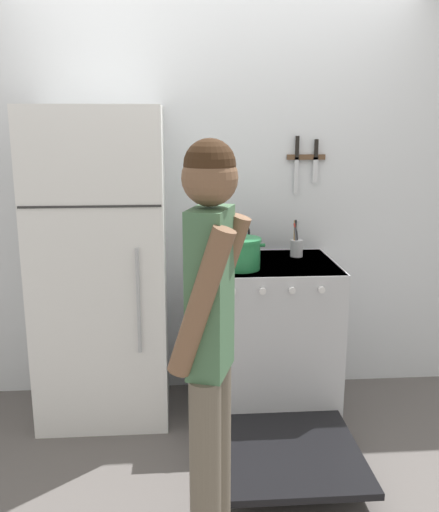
{
  "coord_description": "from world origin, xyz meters",
  "views": [
    {
      "loc": [
        -0.23,
        -3.55,
        1.75
      ],
      "look_at": [
        0.0,
        -0.48,
        1.01
      ],
      "focal_mm": 40.0,
      "sensor_mm": 36.0,
      "label": 1
    }
  ],
  "objects_px": {
    "person": "(210,337)",
    "utensil_jar": "(296,246)",
    "stove_range": "(267,339)",
    "dutch_oven_pot": "(240,253)",
    "tea_kettle": "(237,247)",
    "refrigerator": "(101,267)"
  },
  "relations": [
    {
      "from": "stove_range",
      "to": "dutch_oven_pot",
      "type": "relative_size",
      "value": 4.97
    },
    {
      "from": "person",
      "to": "utensil_jar",
      "type": "bearing_deg",
      "value": -5.53
    },
    {
      "from": "tea_kettle",
      "to": "person",
      "type": "relative_size",
      "value": 0.15
    },
    {
      "from": "utensil_jar",
      "to": "tea_kettle",
      "type": "bearing_deg",
      "value": -178.98
    },
    {
      "from": "refrigerator",
      "to": "tea_kettle",
      "type": "bearing_deg",
      "value": 7.45
    },
    {
      "from": "person",
      "to": "stove_range",
      "type": "bearing_deg",
      "value": -0.56
    },
    {
      "from": "refrigerator",
      "to": "utensil_jar",
      "type": "height_order",
      "value": "refrigerator"
    },
    {
      "from": "person",
      "to": "refrigerator",
      "type": "bearing_deg",
      "value": 42.26
    },
    {
      "from": "stove_range",
      "to": "person",
      "type": "distance_m",
      "value": 1.36
    },
    {
      "from": "refrigerator",
      "to": "person",
      "type": "distance_m",
      "value": 1.39
    },
    {
      "from": "dutch_oven_pot",
      "to": "tea_kettle",
      "type": "relative_size",
      "value": 1.1
    },
    {
      "from": "tea_kettle",
      "to": "person",
      "type": "height_order",
      "value": "person"
    },
    {
      "from": "stove_range",
      "to": "tea_kettle",
      "type": "distance_m",
      "value": 0.58
    },
    {
      "from": "refrigerator",
      "to": "utensil_jar",
      "type": "relative_size",
      "value": 8.03
    },
    {
      "from": "refrigerator",
      "to": "utensil_jar",
      "type": "bearing_deg",
      "value": 5.46
    },
    {
      "from": "stove_range",
      "to": "utensil_jar",
      "type": "height_order",
      "value": "utensil_jar"
    },
    {
      "from": "dutch_oven_pot",
      "to": "person",
      "type": "distance_m",
      "value": 1.13
    },
    {
      "from": "dutch_oven_pot",
      "to": "person",
      "type": "relative_size",
      "value": 0.17
    },
    {
      "from": "tea_kettle",
      "to": "person",
      "type": "distance_m",
      "value": 1.39
    },
    {
      "from": "tea_kettle",
      "to": "dutch_oven_pot",
      "type": "bearing_deg",
      "value": -93.07
    },
    {
      "from": "dutch_oven_pot",
      "to": "tea_kettle",
      "type": "height_order",
      "value": "tea_kettle"
    },
    {
      "from": "stove_range",
      "to": "dutch_oven_pot",
      "type": "height_order",
      "value": "dutch_oven_pot"
    }
  ]
}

